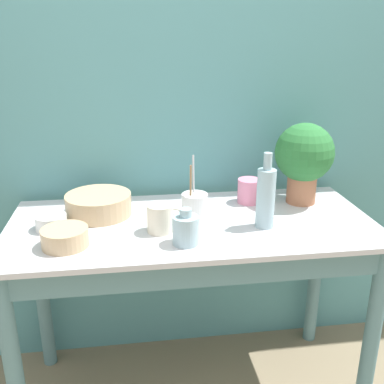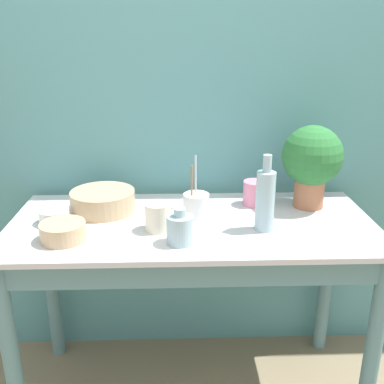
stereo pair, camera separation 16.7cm
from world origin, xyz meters
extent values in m
cube|color=teal|center=(0.00, 0.68, 1.20)|extent=(6.00, 0.05, 2.40)
cylinder|color=slate|center=(-0.65, 0.05, 0.39)|extent=(0.06, 0.06, 0.78)
cylinder|color=slate|center=(0.65, 0.05, 0.39)|extent=(0.06, 0.06, 0.78)
cylinder|color=slate|center=(-0.65, 0.58, 0.39)|extent=(0.06, 0.06, 0.78)
cylinder|color=slate|center=(0.65, 0.58, 0.39)|extent=(0.06, 0.06, 0.78)
cube|color=slate|center=(0.00, 0.05, 0.73)|extent=(1.29, 0.02, 0.10)
cube|color=silver|center=(0.00, 0.31, 0.79)|extent=(1.39, 0.63, 0.02)
cylinder|color=#A36647|center=(0.49, 0.46, 0.86)|extent=(0.12, 0.12, 0.11)
sphere|color=#286B33|center=(0.49, 0.46, 1.02)|extent=(0.24, 0.24, 0.24)
cylinder|color=tan|center=(-0.35, 0.44, 0.85)|extent=(0.26, 0.26, 0.08)
cylinder|color=#93B2BC|center=(0.26, 0.23, 0.91)|extent=(0.07, 0.07, 0.22)
cylinder|color=#93B2BC|center=(0.26, 0.23, 1.06)|extent=(0.03, 0.03, 0.06)
cylinder|color=#93B2BC|center=(-0.05, 0.13, 0.85)|extent=(0.09, 0.09, 0.10)
cylinder|color=#93B2BC|center=(-0.05, 0.13, 0.92)|extent=(0.04, 0.04, 0.03)
cylinder|color=pink|center=(0.27, 0.49, 0.86)|extent=(0.10, 0.10, 0.10)
torus|color=pink|center=(0.32, 0.49, 0.86)|extent=(0.07, 0.01, 0.07)
cylinder|color=beige|center=(-0.13, 0.24, 0.86)|extent=(0.09, 0.09, 0.10)
torus|color=beige|center=(-0.07, 0.24, 0.86)|extent=(0.07, 0.01, 0.07)
cylinder|color=silver|center=(-0.52, 0.32, 0.83)|extent=(0.11, 0.11, 0.05)
cylinder|color=tan|center=(-0.45, 0.17, 0.84)|extent=(0.16, 0.16, 0.06)
cylinder|color=silver|center=(0.02, 0.37, 0.85)|extent=(0.10, 0.10, 0.09)
cylinder|color=#B7B7BC|center=(0.02, 0.39, 0.92)|extent=(0.01, 0.03, 0.24)
cylinder|color=olive|center=(0.00, 0.35, 0.91)|extent=(0.01, 0.02, 0.21)
camera|label=1|loc=(-0.22, -1.25, 1.49)|focal=42.00mm
camera|label=2|loc=(-0.05, -1.26, 1.49)|focal=42.00mm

